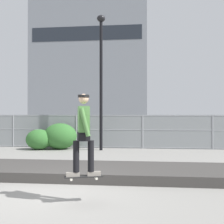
% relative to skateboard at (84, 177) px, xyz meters
% --- Properties ---
extents(ground_plane, '(120.00, 120.00, 0.00)m').
position_rel_skateboard_xyz_m(ground_plane, '(-0.79, 0.45, -0.55)').
color(ground_plane, gray).
extents(gravel_berm, '(14.79, 2.44, 0.28)m').
position_rel_skateboard_xyz_m(gravel_berm, '(-0.79, 2.80, -0.41)').
color(gravel_berm, '#3D3A38').
rests_on(gravel_berm, ground_plane).
extents(skateboard, '(0.82, 0.44, 0.07)m').
position_rel_skateboard_xyz_m(skateboard, '(0.00, 0.00, 0.00)').
color(skateboard, black).
extents(skater, '(0.72, 0.62, 1.72)m').
position_rel_skateboard_xyz_m(skater, '(0.00, -0.00, 0.99)').
color(skater, gray).
rests_on(skater, skateboard).
extents(chain_fence, '(18.67, 0.06, 1.85)m').
position_rel_skateboard_xyz_m(chain_fence, '(-0.79, 10.36, 0.39)').
color(chain_fence, gray).
rests_on(chain_fence, ground_plane).
extents(street_lamp, '(0.44, 0.44, 7.09)m').
position_rel_skateboard_xyz_m(street_lamp, '(-1.08, 9.33, 3.84)').
color(street_lamp, black).
rests_on(street_lamp, ground_plane).
extents(parked_car_near, '(4.50, 2.14, 1.66)m').
position_rel_skateboard_xyz_m(parked_car_near, '(-6.34, 12.68, 0.29)').
color(parked_car_near, '#566B4C').
rests_on(parked_car_near, ground_plane).
extents(parked_car_mid, '(4.42, 1.99, 1.66)m').
position_rel_skateboard_xyz_m(parked_car_mid, '(0.17, 12.65, 0.29)').
color(parked_car_mid, black).
rests_on(parked_car_mid, ground_plane).
extents(parked_car_far, '(4.54, 2.23, 1.66)m').
position_rel_skateboard_xyz_m(parked_car_far, '(5.48, 12.76, 0.29)').
color(parked_car_far, maroon).
rests_on(parked_car_far, ground_plane).
extents(library_building, '(21.14, 11.08, 25.94)m').
position_rel_skateboard_xyz_m(library_building, '(-9.28, 50.41, 12.43)').
color(library_building, slate).
rests_on(library_building, ground_plane).
extents(shrub_left, '(1.40, 1.15, 1.08)m').
position_rel_skateboard_xyz_m(shrub_left, '(-4.39, 9.17, -0.00)').
color(shrub_left, '#336B2D').
rests_on(shrub_left, ground_plane).
extents(shrub_center, '(1.81, 1.48, 1.40)m').
position_rel_skateboard_xyz_m(shrub_center, '(-3.34, 9.51, 0.15)').
color(shrub_center, '#336B2D').
rests_on(shrub_center, ground_plane).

